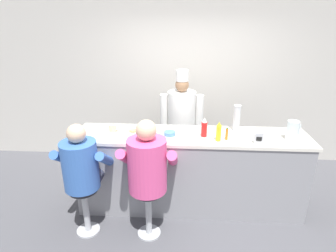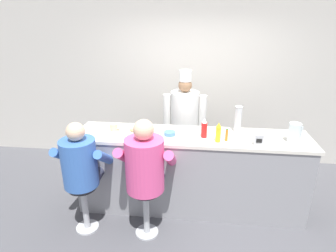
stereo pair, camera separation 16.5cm
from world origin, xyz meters
name	(u,v)px [view 1 (the left image)]	position (x,y,z in m)	size (l,w,h in m)	color
ground_plane	(189,220)	(0.00, 0.00, 0.00)	(20.00, 20.00, 0.00)	#4C4C51
wall_back	(190,84)	(0.00, 1.82, 1.35)	(10.00, 0.06, 2.70)	beige
diner_counter	(190,171)	(0.00, 0.33, 0.52)	(2.91, 0.65, 1.05)	gray
ketchup_bottle_red	(204,128)	(0.15, 0.28, 1.16)	(0.07, 0.07, 0.24)	red
mustard_bottle_yellow	(219,132)	(0.32, 0.16, 1.16)	(0.06, 0.06, 0.24)	yellow
hot_sauce_bottle_orange	(227,134)	(0.42, 0.20, 1.12)	(0.03, 0.03, 0.15)	orange
water_pitcher_clear	(292,131)	(1.18, 0.24, 1.16)	(0.16, 0.14, 0.24)	silver
breakfast_plate	(133,132)	(-0.73, 0.33, 1.06)	(0.25, 0.25, 0.05)	white
cereal_bowl	(170,133)	(-0.27, 0.29, 1.07)	(0.14, 0.14, 0.05)	#4C7FB7
coffee_mug_white	(185,138)	(-0.08, 0.11, 1.08)	(0.12, 0.08, 0.08)	white
coffee_mug_tan	(113,128)	(-0.99, 0.36, 1.09)	(0.14, 0.09, 0.09)	beige
cup_stack_steel	(237,118)	(0.57, 0.50, 1.22)	(0.09, 0.09, 0.34)	#B7BABF
napkin_dispenser_chrome	(258,138)	(0.77, 0.12, 1.11)	(0.10, 0.06, 0.13)	silver
diner_seated_blue	(82,167)	(-1.22, -0.23, 0.85)	(0.60, 0.59, 1.38)	#B2B5BA
diner_seated_pink	(148,167)	(-0.48, -0.23, 0.88)	(0.65, 0.64, 1.44)	#B2B5BA
cook_in_whites_near	(181,119)	(-0.13, 1.19, 0.93)	(0.66, 0.43, 1.70)	#232328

